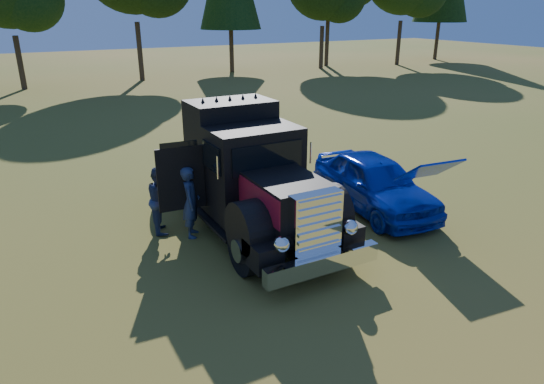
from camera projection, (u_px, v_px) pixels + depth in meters
The scene contains 5 objects.
ground at pixel (323, 277), 9.83m from camera, with size 120.00×120.00×0.00m, color #435B1A.
diamond_t_truck at pixel (246, 177), 11.71m from camera, with size 3.38×7.16×3.00m.
hotrod_coupe at pixel (375, 182), 12.96m from camera, with size 2.16×4.48×1.89m.
spectator_near at pixel (191, 202), 11.34m from camera, with size 0.63×0.41×1.72m, color #1A1F3D.
spectator_far at pixel (161, 200), 11.60m from camera, with size 0.80×0.62×1.64m, color #212D4E.
Camera 1 is at (-4.98, -7.04, 5.13)m, focal length 32.00 mm.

